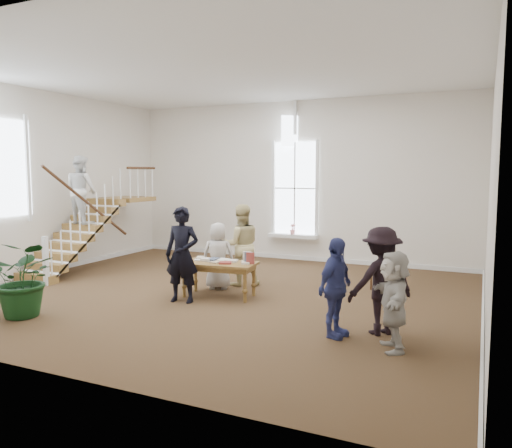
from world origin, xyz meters
The scene contains 12 objects.
ground centered at (0.00, 0.00, 0.00)m, with size 10.00×10.00×0.00m, color #442D1B.
room_shell centered at (0.00, 4.39, 0.40)m, with size 10.49×10.00×10.00m.
staircase centered at (-4.34, 0.75, 1.62)m, with size 1.10×4.10×2.92m.
library_table centered at (0.09, -0.20, 0.62)m, with size 1.57×0.92×0.76m.
police_officer centered at (-0.35, -0.86, 0.93)m, with size 0.68×0.44×1.86m, color black.
elderly_woman centered at (-0.25, 0.39, 0.72)m, with size 0.70×0.46×1.44m, color beige.
person_yellow centered at (0.05, 0.89, 0.90)m, with size 0.88×0.68×1.80m, color #D2C183.
woman_cluster_a centered at (2.91, -1.65, 0.77)m, with size 0.90×0.37×1.53m, color navy.
woman_cluster_b centered at (3.51, -1.20, 0.84)m, with size 1.08×0.62×1.68m, color black.
woman_cluster_c centered at (3.81, -1.85, 0.71)m, with size 1.32×0.42×1.42m, color #B5AEA3.
floor_plant centered at (-2.29, -2.85, 0.67)m, with size 1.21×1.05×1.34m, color black.
side_chair centered at (3.01, 1.82, 0.50)m, with size 0.51×0.51×0.91m.
Camera 1 is at (4.91, -8.89, 2.52)m, focal length 35.00 mm.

